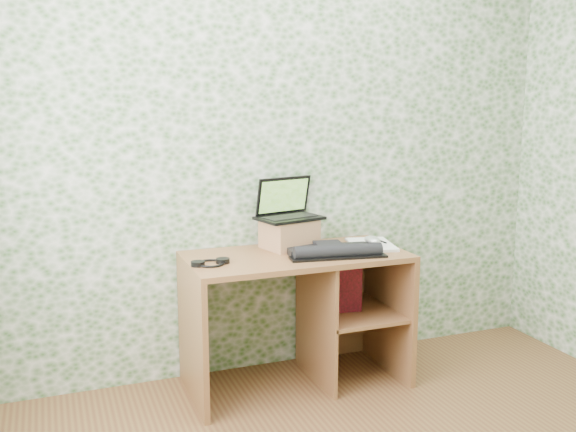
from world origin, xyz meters
name	(u,v)px	position (x,y,z in m)	size (l,w,h in m)	color
wall_back	(276,149)	(0.00, 1.75, 1.30)	(3.50, 3.50, 0.00)	silver
desk	(307,298)	(0.08, 1.47, 0.48)	(1.20, 0.60, 0.75)	brown
riser	(289,234)	(0.02, 1.58, 0.83)	(0.27, 0.23, 0.16)	#A7704A
laptop	(287,209)	(0.02, 1.62, 0.97)	(0.39, 0.32, 0.23)	black
keyboard	(333,251)	(0.18, 1.34, 0.78)	(0.53, 0.33, 0.07)	black
headphones	(210,263)	(-0.49, 1.38, 0.76)	(0.21, 0.16, 0.03)	black
notepad	(371,245)	(0.47, 1.46, 0.76)	(0.23, 0.33, 0.02)	white
mouse	(372,242)	(0.45, 1.40, 0.79)	(0.08, 0.13, 0.04)	silver
pen	(379,240)	(0.55, 1.50, 0.77)	(0.01, 0.01, 0.16)	black
red_box	(341,288)	(0.28, 1.44, 0.52)	(0.22, 0.07, 0.27)	maroon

